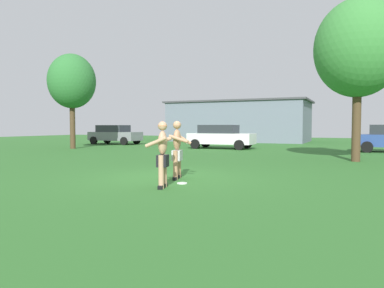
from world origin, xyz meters
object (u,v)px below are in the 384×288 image
Objects in this scene: player_with_cap at (162,152)px; player_in_gray at (177,149)px; frisbee at (182,183)px; car_white_mid_lot at (221,136)px; tree_behind_players at (358,49)px; lamp_post at (357,96)px; tree_right_field at (72,82)px; car_gray_near_post at (115,134)px.

player_with_cap is 0.99× the size of player_in_gray.
player_with_cap reaches higher than frisbee.
car_white_mid_lot is (-3.92, 14.96, -0.05)m from player_with_cap.
player_with_cap is at bearing -115.18° from tree_behind_players.
lamp_post is (4.26, 12.49, 2.12)m from player_with_cap.
car_white_mid_lot is 10.50m from tree_right_field.
player_in_gray is 13.95m from car_white_mid_lot.
player_in_gray is 0.26× the size of tree_right_field.
tree_behind_players reaches higher than frisbee.
lamp_post is at bearing -13.59° from car_gray_near_post.
frisbee is at bearing -116.33° from tree_behind_players.
player_with_cap reaches higher than car_gray_near_post.
player_in_gray is 0.24× the size of tree_behind_players.
player_in_gray is 20.56m from car_gray_near_post.
player_with_cap is at bearing -40.18° from tree_right_field.
lamp_post is (4.11, 11.72, 2.99)m from frisbee.
car_white_mid_lot is 8.82m from lamp_post.
lamp_post is 17.29m from tree_right_field.
tree_right_field is (-8.98, -4.07, 3.61)m from car_white_mid_lot.
tree_behind_players reaches higher than player_with_cap.
tree_right_field reaches higher than player_with_cap.
lamp_post reaches higher than car_gray_near_post.
tree_right_field is 0.92× the size of tree_behind_players.
tree_behind_players reaches higher than tree_right_field.
tree_behind_players reaches higher than car_white_mid_lot.
tree_behind_players is at bearing -5.98° from tree_right_field.
player_in_gray is 0.34× the size of lamp_post.
player_with_cap is at bearing -50.45° from car_gray_near_post.
player_in_gray is at bearing -121.24° from tree_behind_players.
player_in_gray is at bearing 124.74° from frisbee.
player_in_gray is 0.38× the size of car_white_mid_lot.
car_gray_near_post is 18.86m from lamp_post.
tree_right_field reaches higher than player_in_gray.
tree_right_field is (-12.55, 9.41, 3.57)m from player_in_gray.
car_white_mid_lot is 0.69× the size of tree_right_field.
car_white_mid_lot is (-3.58, 13.48, -0.04)m from player_in_gray.
lamp_post reaches higher than frisbee.
player_in_gray is 12.12m from lamp_post.
car_gray_near_post is 0.69× the size of tree_right_field.
lamp_post is at bearing -16.84° from car_white_mid_lot.
tree_behind_players reaches higher than car_gray_near_post.
tree_right_field is (-17.16, -1.60, 1.44)m from lamp_post.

